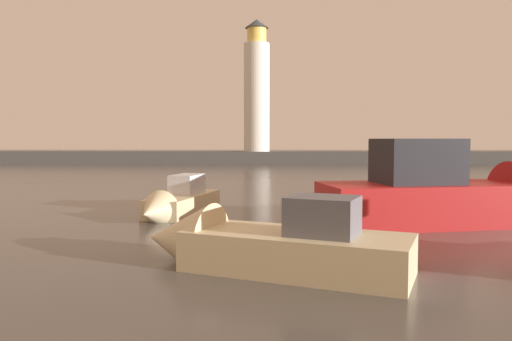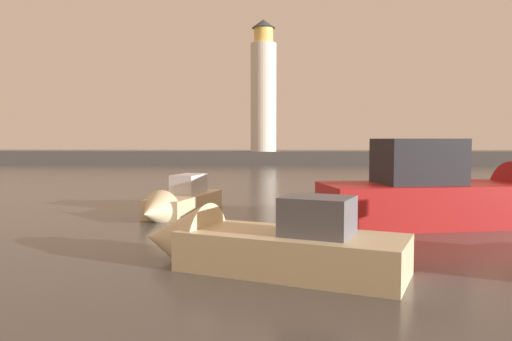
{
  "view_description": "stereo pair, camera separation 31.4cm",
  "coord_description": "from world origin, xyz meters",
  "views": [
    {
      "loc": [
        -1.07,
        -0.73,
        2.98
      ],
      "look_at": [
        -1.58,
        16.14,
        1.91
      ],
      "focal_mm": 34.81,
      "sensor_mm": 36.0,
      "label": 1
    },
    {
      "loc": [
        -0.76,
        -0.72,
        2.98
      ],
      "look_at": [
        -1.58,
        16.14,
        1.91
      ],
      "focal_mm": 34.81,
      "sensor_mm": 36.0,
      "label": 2
    }
  ],
  "objects": [
    {
      "name": "ground_plane",
      "position": [
        0.0,
        29.93,
        0.0
      ],
      "size": [
        220.0,
        220.0,
        0.0
      ],
      "primitive_type": "plane",
      "color": "#4C4742"
    },
    {
      "name": "breakwater",
      "position": [
        0.0,
        59.86,
        0.74
      ],
      "size": [
        83.96,
        4.16,
        1.48
      ],
      "primitive_type": "cube",
      "color": "#423F3D",
      "rests_on": "ground_plane"
    },
    {
      "name": "lighthouse",
      "position": [
        -2.8,
        59.86,
        9.01
      ],
      "size": [
        3.11,
        3.11,
        15.89
      ],
      "color": "silver",
      "rests_on": "breakwater"
    },
    {
      "name": "motorboat_1",
      "position": [
        5.82,
        16.92,
        0.96
      ],
      "size": [
        9.78,
        4.64,
        3.6
      ],
      "color": "#B21E1E",
      "rests_on": "ground_plane"
    },
    {
      "name": "motorboat_2",
      "position": [
        -4.78,
        18.33,
        0.49
      ],
      "size": [
        2.75,
        5.76,
        1.84
      ],
      "color": "beige",
      "rests_on": "ground_plane"
    },
    {
      "name": "motorboat_3",
      "position": [
        -1.53,
        10.62,
        0.54
      ],
      "size": [
        6.68,
        4.15,
        2.2
      ],
      "color": "beige",
      "rests_on": "ground_plane"
    }
  ]
}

